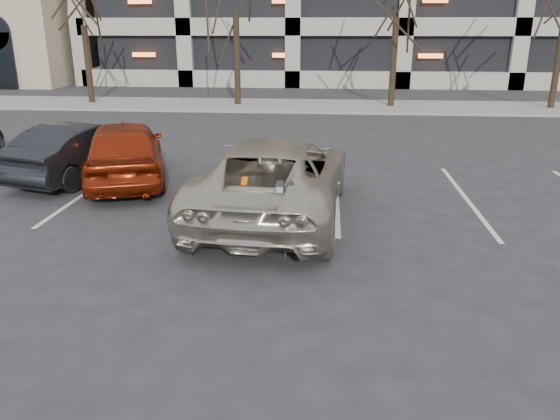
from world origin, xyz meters
The scene contains 7 objects.
ground centered at (0.00, 0.00, 0.00)m, with size 140.00×140.00×0.00m, color #28282B.
sidewalk centered at (0.00, 16.00, 0.06)m, with size 80.00×4.00×0.12m, color gray.
stall_lines centered at (-1.40, 2.30, 0.01)m, with size 16.90×5.20×0.00m.
parking_meter centered at (0.53, -1.18, 0.96)m, with size 0.33×0.15×1.25m.
suv_silver centered at (0.16, 0.85, 0.78)m, with size 2.95×5.74×1.56m.
car_red centered at (-3.62, 3.04, 0.75)m, with size 1.78×4.42×1.51m, color maroon.
car_dark centered at (-4.77, 3.36, 0.68)m, with size 1.44×4.13×1.36m, color black.
Camera 1 is at (1.15, -9.28, 3.56)m, focal length 35.00 mm.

